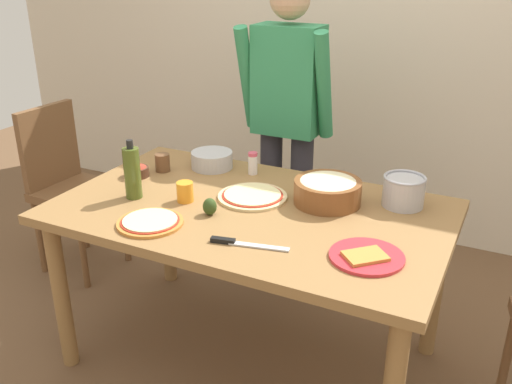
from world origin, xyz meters
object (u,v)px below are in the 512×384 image
chair_wooden_left (67,179)px  steel_pot (404,191)px  salt_shaker (253,163)px  avocado (210,207)px  pizza_raw_on_board (253,196)px  person_cook (287,116)px  mixing_bowl_steel (212,160)px  pizza_cooked_on_tray (150,222)px  cup_small_brown (163,163)px  dining_table (251,227)px  cup_orange (185,192)px  small_sauce_bowl (137,171)px  olive_oil_bottle (132,173)px  popcorn_bowl (328,189)px  plate_with_slice (366,256)px  chef_knife (240,243)px

chair_wooden_left → steel_pot: bearing=-0.1°
salt_shaker → avocado: salt_shaker is taller
chair_wooden_left → pizza_raw_on_board: 1.32m
person_cook → mixing_bowl_steel: 0.49m
pizza_cooked_on_tray → avocado: 0.24m
person_cook → pizza_cooked_on_tray: bearing=-95.8°
steel_pot → cup_small_brown: size_ratio=2.04×
dining_table → mixing_bowl_steel: bearing=138.8°
pizza_cooked_on_tray → cup_small_brown: bearing=120.2°
dining_table → cup_orange: bearing=-166.8°
small_sauce_bowl → avocado: (0.52, -0.21, 0.01)m
olive_oil_bottle → pizza_raw_on_board: bearing=25.4°
person_cook → olive_oil_bottle: (-0.32, -0.88, -0.07)m
olive_oil_bottle → salt_shaker: olive_oil_bottle is taller
pizza_raw_on_board → popcorn_bowl: size_ratio=1.06×
dining_table → olive_oil_bottle: bearing=-165.6°
steel_pot → small_sauce_bowl: bearing=-169.4°
plate_with_slice → steel_pot: (0.01, 0.49, 0.06)m
pizza_raw_on_board → person_cook: bearing=101.2°
avocado → chair_wooden_left: bearing=160.3°
person_cook → small_sauce_bowl: (-0.46, -0.68, -0.15)m
person_cook → small_sauce_bowl: person_cook is taller
person_cook → steel_pot: person_cook is taller
cup_small_brown → olive_oil_bottle: bearing=-77.0°
small_sauce_bowl → chef_knife: size_ratio=0.38×
dining_table → chair_wooden_left: 1.36m
small_sauce_bowl → cup_small_brown: size_ratio=1.29×
avocado → person_cook: bearing=93.5°
chair_wooden_left → avocado: chair_wooden_left is taller
chair_wooden_left → salt_shaker: chair_wooden_left is taller
popcorn_bowl → pizza_cooked_on_tray: bearing=-137.9°
mixing_bowl_steel → cup_orange: 0.41m
avocado → salt_shaker: bearing=95.8°
pizza_cooked_on_tray → cup_orange: (0.00, 0.24, 0.03)m
mixing_bowl_steel → olive_oil_bottle: bearing=-104.2°
chair_wooden_left → steel_pot: size_ratio=5.48×
pizza_raw_on_board → olive_oil_bottle: bearing=-154.6°
person_cook → chef_knife: (0.28, -1.06, -0.17)m
cup_orange → cup_small_brown: bearing=139.2°
popcorn_bowl → person_cook: bearing=127.1°
steel_pot → pizza_raw_on_board: bearing=-160.6°
cup_small_brown → chair_wooden_left: bearing=171.4°
olive_oil_bottle → steel_pot: bearing=22.1°
small_sauce_bowl → cup_small_brown: 0.13m
chair_wooden_left → mixing_bowl_steel: (0.94, 0.03, 0.26)m
chef_knife → popcorn_bowl: bearing=72.2°
cup_small_brown → small_sauce_bowl: bearing=-121.3°
olive_oil_bottle → small_sauce_bowl: bearing=124.6°
dining_table → small_sauce_bowl: 0.65m
pizza_cooked_on_tray → small_sauce_bowl: 0.52m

